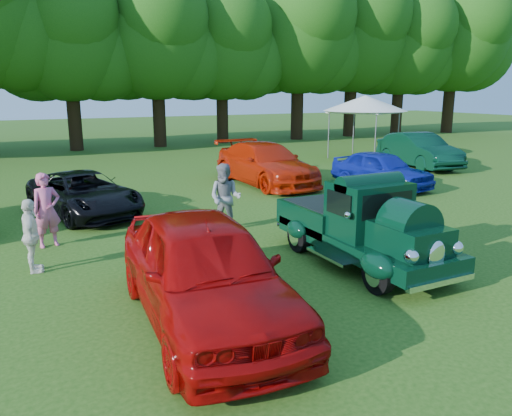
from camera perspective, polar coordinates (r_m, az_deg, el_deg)
name	(u,v)px	position (r m, az deg, el deg)	size (l,w,h in m)	color
ground	(352,280)	(9.83, 10.89, -8.08)	(120.00, 120.00, 0.00)	#224B11
hero_pickup	(361,227)	(10.63, 11.93, -2.17)	(2.08, 4.48, 1.75)	black
red_convertible	(205,270)	(7.77, -5.87, -7.09)	(2.01, 4.99, 1.70)	#990606
back_car_black	(84,194)	(15.27, -19.07, 1.55)	(2.06, 4.47, 1.24)	black
back_car_orange	(266,164)	(19.19, 1.12, 5.07)	(2.20, 5.41, 1.57)	#B81C06
back_car_blue	(381,169)	(19.06, 14.12, 4.30)	(1.61, 4.00, 1.36)	#0D1B96
back_car_green	(418,150)	(24.66, 18.08, 6.29)	(1.68, 4.83, 1.59)	black
spectator_pink	(47,210)	(12.41, -22.81, -0.22)	(0.63, 0.41, 1.72)	#DA598B
spectator_grey	(225,198)	(12.70, -3.52, 1.16)	(0.85, 0.66, 1.75)	gray
spectator_white	(31,236)	(10.78, -24.32, -2.95)	(0.87, 0.36, 1.49)	silver
canopy_tent	(365,104)	(27.19, 12.37, 11.57)	(5.74, 5.74, 3.27)	silver
tree_line	(141,31)	(32.60, -13.03, 19.11)	(63.83, 9.51, 12.08)	#301E10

